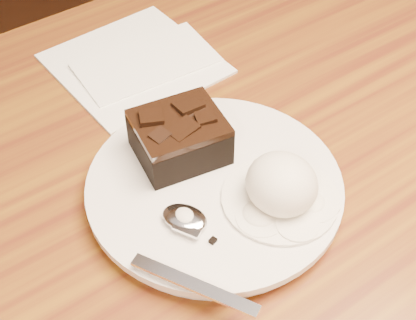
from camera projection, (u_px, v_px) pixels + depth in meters
plate at (214, 189)px, 0.57m from camera, size 0.23×0.23×0.02m
brownie at (180, 140)px, 0.58m from camera, size 0.09×0.08×0.04m
ice_cream_scoop at (282, 184)px, 0.53m from camera, size 0.06×0.06×0.05m
melt_puddle at (280, 199)px, 0.55m from camera, size 0.10×0.10×0.00m
spoon at (185, 219)px, 0.53m from camera, size 0.10×0.16×0.01m
napkin at (134, 63)px, 0.71m from camera, size 0.17×0.17×0.01m
crumb_a at (213, 241)px, 0.52m from camera, size 0.01×0.01×0.00m
crumb_b at (267, 215)px, 0.54m from camera, size 0.01×0.01×0.00m
crumb_c at (264, 222)px, 0.53m from camera, size 0.01×0.00×0.00m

